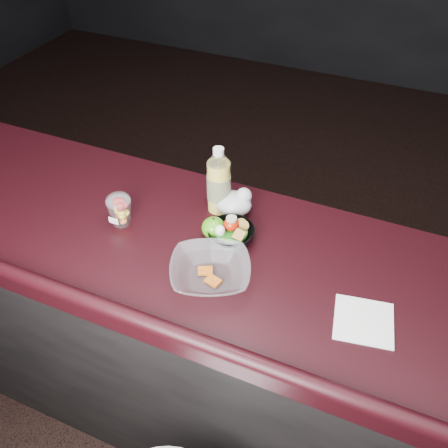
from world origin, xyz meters
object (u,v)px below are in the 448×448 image
Objects in this scene: takeout_bowl at (210,272)px; lemonade_bottle at (219,185)px; fruit_cup at (120,209)px; snack_bowl at (231,233)px; green_apple at (213,228)px.

lemonade_bottle is at bearing 109.64° from takeout_bowl.
fruit_cup is 0.38m from snack_bowl.
snack_bowl reaches higher than takeout_bowl.
snack_bowl is 0.63× the size of takeout_bowl.
green_apple is at bearing 11.58° from fruit_cup.
green_apple is at bearing -72.98° from lemonade_bottle.
snack_bowl is (0.10, -0.13, -0.07)m from lemonade_bottle.
lemonade_bottle is 3.04× the size of green_apple.
takeout_bowl is at bearing -68.36° from green_apple.
lemonade_bottle reaches higher than green_apple.
lemonade_bottle is 1.24× the size of snack_bowl.
lemonade_bottle is 0.16m from green_apple.
snack_bowl is at bearing 10.60° from fruit_cup.
lemonade_bottle is 0.18m from snack_bowl.
green_apple is 0.19m from takeout_bowl.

